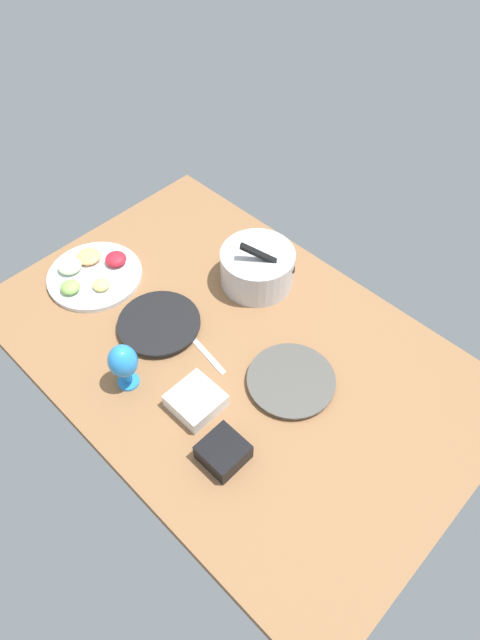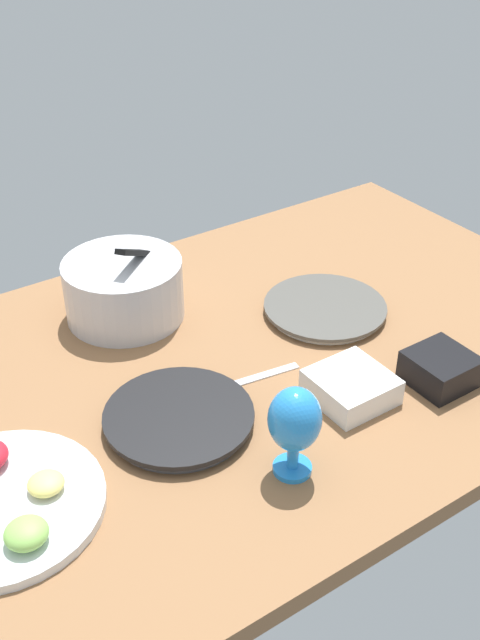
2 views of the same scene
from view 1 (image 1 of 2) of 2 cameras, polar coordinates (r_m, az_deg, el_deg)
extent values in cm
cube|color=#8C603D|center=(179.05, -0.72, -3.43)|extent=(160.00, 104.00, 4.00)
cylinder|color=#4C4C51|center=(184.34, -8.40, -0.54)|extent=(25.46, 25.46, 1.69)
cylinder|color=black|center=(183.29, -8.45, -0.28)|extent=(27.68, 27.68, 1.01)
cylinder|color=silver|center=(170.33, 5.33, -6.42)|extent=(25.23, 25.23, 1.34)
cylinder|color=#4E4C47|center=(169.43, 5.36, -6.22)|extent=(27.43, 27.43, 0.81)
cylinder|color=silver|center=(192.11, 1.82, 5.50)|extent=(25.96, 25.96, 13.42)
cylinder|color=white|center=(189.26, 1.85, 6.35)|extent=(23.36, 23.36, 2.42)
cube|color=black|center=(184.56, 2.91, 6.46)|extent=(16.26, 13.68, 10.81)
cylinder|color=silver|center=(204.07, -14.90, 4.48)|extent=(33.77, 33.77, 1.80)
ellipsoid|color=#F9E072|center=(197.24, -14.25, 3.59)|extent=(6.01, 6.01, 2.72)
ellipsoid|color=red|center=(204.36, -12.83, 6.23)|extent=(7.67, 7.67, 3.79)
ellipsoid|color=#F2A566|center=(208.36, -15.49, 6.41)|extent=(8.84, 8.84, 2.89)
ellipsoid|color=beige|center=(206.25, -17.34, 5.39)|extent=(8.45, 8.45, 3.50)
ellipsoid|color=#8CC659|center=(198.80, -17.29, 3.31)|extent=(6.76, 6.76, 3.62)
cylinder|color=#298BE2|center=(173.30, -11.53, -6.29)|extent=(6.74, 6.74, 1.00)
cylinder|color=#298BE2|center=(171.01, -11.68, -5.79)|extent=(2.00, 2.00, 4.57)
ellipsoid|color=#298BE2|center=(164.41, -12.13, -4.23)|extent=(8.95, 8.95, 11.69)
cube|color=white|center=(164.30, -4.62, -8.39)|extent=(14.10, 14.10, 5.25)
cube|color=#F9E072|center=(162.86, -4.66, -8.08)|extent=(11.56, 11.56, 1.68)
cube|color=black|center=(155.57, -1.75, -13.59)|extent=(11.84, 11.84, 6.26)
cube|color=tan|center=(153.76, -1.77, -13.27)|extent=(9.71, 9.71, 2.00)
cube|color=silver|center=(176.10, -3.43, -3.62)|extent=(18.08, 4.25, 0.60)
camera|label=2|loc=(1.60, -54.70, 11.43)|focal=42.73mm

